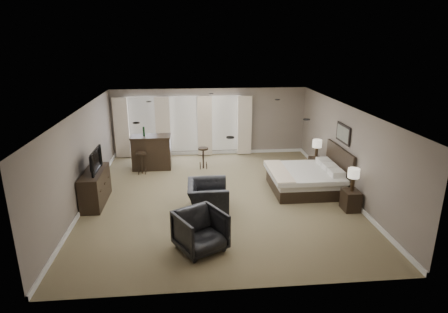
{
  "coord_description": "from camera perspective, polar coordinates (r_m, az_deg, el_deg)",
  "views": [
    {
      "loc": [
        -0.79,
        -10.04,
        4.45
      ],
      "look_at": [
        0.2,
        0.4,
        1.1
      ],
      "focal_mm": 30.0,
      "sensor_mm": 36.0,
      "label": 1
    }
  ],
  "objects": [
    {
      "name": "dresser",
      "position": [
        11.03,
        -19.03,
        -4.45
      ],
      "size": [
        0.52,
        1.63,
        0.94
      ],
      "primitive_type": "cube",
      "color": "black",
      "rests_on": "ground"
    },
    {
      "name": "bar_counter",
      "position": [
        13.38,
        -10.98,
        0.66
      ],
      "size": [
        1.38,
        0.72,
        1.2
      ],
      "primitive_type": "cube",
      "color": "black",
      "rests_on": "ground"
    },
    {
      "name": "lamp_near",
      "position": [
        10.45,
        19.06,
        -3.38
      ],
      "size": [
        0.3,
        0.3,
        0.63
      ],
      "primitive_type": "cube",
      "color": "beige",
      "rests_on": "nightstand_near"
    },
    {
      "name": "nightstand_far",
      "position": [
        13.17,
        13.76,
        -1.34
      ],
      "size": [
        0.4,
        0.49,
        0.53
      ],
      "primitive_type": "cube",
      "color": "black",
      "rests_on": "ground"
    },
    {
      "name": "bar_stool_right",
      "position": [
        13.23,
        -3.18,
        -0.24
      ],
      "size": [
        0.38,
        0.38,
        0.76
      ],
      "primitive_type": "cube",
      "rotation": [
        0.0,
        0.0,
        -0.07
      ],
      "color": "black",
      "rests_on": "ground"
    },
    {
      "name": "window_bay",
      "position": [
        14.52,
        -6.12,
        4.69
      ],
      "size": [
        5.25,
        0.2,
        2.3
      ],
      "color": "silver",
      "rests_on": "room"
    },
    {
      "name": "room",
      "position": [
        10.56,
        -0.88,
        0.34
      ],
      "size": [
        7.6,
        8.6,
        2.64
      ],
      "color": "#75684A",
      "rests_on": "ground"
    },
    {
      "name": "tv",
      "position": [
        10.85,
        -19.31,
        -1.79
      ],
      "size": [
        0.62,
        1.08,
        0.14
      ],
      "primitive_type": "imported",
      "rotation": [
        0.0,
        0.0,
        1.57
      ],
      "color": "black",
      "rests_on": "dresser"
    },
    {
      "name": "bed",
      "position": [
        11.47,
        12.0,
        -1.96
      ],
      "size": [
        2.09,
        1.99,
        1.33
      ],
      "primitive_type": "cube",
      "color": "silver",
      "rests_on": "ground"
    },
    {
      "name": "wall_art",
      "position": [
        11.55,
        17.67,
        3.34
      ],
      "size": [
        0.04,
        0.96,
        0.56
      ],
      "primitive_type": "cube",
      "color": "slate",
      "rests_on": "room"
    },
    {
      "name": "nightstand_near",
      "position": [
        10.67,
        18.74,
        -6.34
      ],
      "size": [
        0.41,
        0.5,
        0.55
      ],
      "primitive_type": "cube",
      "color": "black",
      "rests_on": "ground"
    },
    {
      "name": "lamp_far",
      "position": [
        13.0,
        13.95,
        1.11
      ],
      "size": [
        0.31,
        0.31,
        0.64
      ],
      "primitive_type": "cube",
      "color": "beige",
      "rests_on": "nightstand_far"
    },
    {
      "name": "armchair_far",
      "position": [
        8.25,
        -3.62,
        -11.01
      ],
      "size": [
        1.27,
        1.25,
        0.99
      ],
      "primitive_type": "imported",
      "rotation": [
        0.0,
        0.0,
        0.51
      ],
      "color": "black",
      "rests_on": "ground"
    },
    {
      "name": "armchair_near",
      "position": [
        9.96,
        -2.5,
        -5.5
      ],
      "size": [
        0.81,
        1.22,
        1.06
      ],
      "primitive_type": "imported",
      "rotation": [
        0.0,
        0.0,
        1.55
      ],
      "color": "black",
      "rests_on": "ground"
    },
    {
      "name": "bar_stool_left",
      "position": [
        13.01,
        -12.43,
        -0.98
      ],
      "size": [
        0.39,
        0.39,
        0.74
      ],
      "primitive_type": "cube",
      "rotation": [
        0.0,
        0.0,
        -0.11
      ],
      "color": "black",
      "rests_on": "ground"
    },
    {
      "name": "desk_chair",
      "position": [
        13.77,
        -12.72,
        0.57
      ],
      "size": [
        0.61,
        0.61,
        0.99
      ],
      "primitive_type": "cube",
      "rotation": [
        0.0,
        0.0,
        2.89
      ],
      "color": "black",
      "rests_on": "ground"
    }
  ]
}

